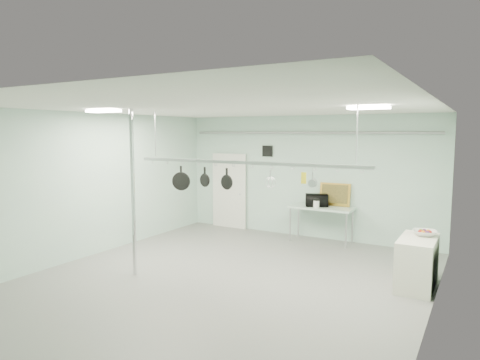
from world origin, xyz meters
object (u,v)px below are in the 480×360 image
Objects in this scene: pot_rack at (243,161)px; fruit_bowl at (425,233)px; side_cabinet at (417,263)px; prep_table at (321,210)px; coffee_canister at (316,204)px; chrome_pole at (133,193)px; skillet_right at (227,178)px; skillet_left at (181,178)px; skillet_mid at (205,176)px; microwave at (317,200)px.

fruit_bowl is (3.03, 1.33, -1.28)m from pot_rack.
side_cabinet is 3.62m from pot_rack.
prep_table is 8.94× the size of coffee_canister.
coffee_canister is at bearing 60.88° from chrome_pole.
prep_table is 3.55m from skillet_right.
fruit_bowl is 4.75m from skillet_left.
skillet_left and skillet_mid have the same top height.
chrome_pole is 8.71× the size of skillet_mid.
chrome_pole reaches higher than microwave.
pot_rack is at bearing 9.62° from skillet_right.
skillet_mid is 0.51m from skillet_right.
skillet_right reaches higher than fruit_bowl.
pot_rack is 3.55m from fruit_bowl.
skillet_mid is 0.95× the size of skillet_right.
pot_rack reaches higher than fruit_bowl.
coffee_canister is (0.33, 3.11, -1.23)m from pot_rack.
fruit_bowl is (2.63, -1.97, 0.12)m from prep_table.
skillet_right is at bearing -102.41° from coffee_canister.
pot_rack reaches higher than skillet_right.
chrome_pole reaches higher than side_cabinet.
coffee_canister is at bearing 87.22° from skillet_right.
coffee_canister is at bearing -109.20° from prep_table.
skillet_left is at bearing 38.92° from microwave.
chrome_pole reaches higher than coffee_canister.
skillet_left is at bearing 180.00° from pot_rack.
skillet_left is (-1.78, -3.11, 0.84)m from coffee_canister.
skillet_mid is (-1.26, -3.30, 1.07)m from prep_table.
prep_table is at bearing 139.21° from side_cabinet.
coffee_canister is at bearing 83.12° from microwave.
prep_table is 3.23× the size of skillet_left.
microwave is at bearing 144.24° from fruit_bowl.
skillet_mid is at bearing -110.84° from prep_table.
prep_table is at bearing 37.61° from skillet_left.
microwave reaches higher than coffee_canister.
chrome_pole is 6.47× the size of skillet_left.
pot_rack reaches higher than side_cabinet.
chrome_pole is 5.81× the size of microwave.
pot_rack is (-2.95, -1.10, 1.78)m from side_cabinet.
skillet_left is at bearing -166.33° from skillet_mid.
prep_table is 0.26m from coffee_canister.
coffee_canister is 3.68m from skillet_left.
coffee_canister is (0.06, -0.21, -0.06)m from microwave.
chrome_pole is 2.19m from pot_rack.
side_cabinet is at bearing 28.06° from skillet_right.
pot_rack is (-0.40, -3.30, 1.40)m from prep_table.
fruit_bowl is at bearing -33.43° from coffee_canister.
side_cabinet is at bearing 29.79° from skillet_mid.
chrome_pole is 4.63m from coffee_canister.
chrome_pole is 1.82m from skillet_right.
prep_table is at bearing 86.81° from skillet_right.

